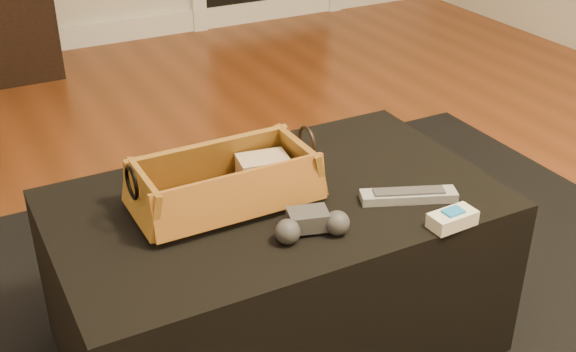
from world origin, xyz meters
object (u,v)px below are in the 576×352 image
tv_remote (220,199)px  silver_remote (409,195)px  game_controller (311,224)px  ottoman (277,273)px  cream_gadget (452,219)px  wicker_basket (225,185)px

tv_remote → silver_remote: tv_remote is taller
game_controller → silver_remote: game_controller is taller
ottoman → game_controller: game_controller is taller
tv_remote → game_controller: size_ratio=1.30×
silver_remote → ottoman: bearing=150.4°
tv_remote → ottoman: bearing=-11.4°
tv_remote → game_controller: bearing=-61.6°
ottoman → game_controller: (-0.01, -0.17, 0.24)m
ottoman → cream_gadget: cream_gadget is taller
ottoman → wicker_basket: wicker_basket is taller
game_controller → silver_remote: (0.26, 0.02, -0.01)m
cream_gadget → tv_remote: bearing=144.6°
tv_remote → game_controller: game_controller is taller
ottoman → wicker_basket: 0.28m
tv_remote → wicker_basket: size_ratio=0.52×
game_controller → silver_remote: bearing=5.0°
tv_remote → silver_remote: 0.42m
wicker_basket → silver_remote: (0.37, -0.17, -0.04)m
wicker_basket → silver_remote: wicker_basket is taller
game_controller → wicker_basket: bearing=118.1°
wicker_basket → tv_remote: bearing=-142.7°
cream_gadget → silver_remote: bearing=97.5°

